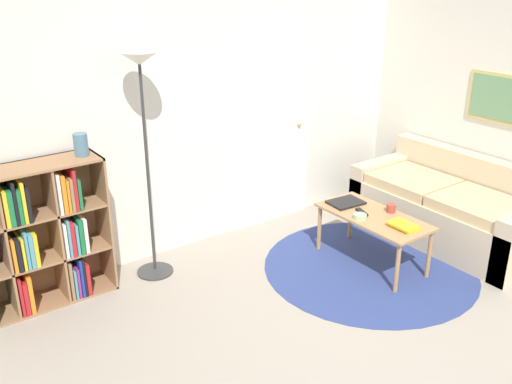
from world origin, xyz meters
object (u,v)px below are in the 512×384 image
Objects in this scene: couch at (451,209)px; coffee_table at (373,221)px; cup at (391,208)px; vase_on_shelf at (81,145)px; bookshelf at (23,243)px; bowl at (360,217)px; floor_lamp at (142,98)px; laptop at (346,202)px.

couch is 1.01m from coffee_table.
vase_on_shelf is at bearing 153.77° from cup.
vase_on_shelf is (0.52, 0.00, 0.66)m from bookshelf.
coffee_table is at bearing -8.22° from bowl.
couch is 15.82× the size of bowl.
bookshelf is at bearing -179.85° from vase_on_shelf.
bookshelf is at bearing 174.29° from floor_lamp.
floor_lamp reaches higher than vase_on_shelf.
cup reaches higher than laptop.
bookshelf reaches higher than bowl.
couch is at bearing -4.81° from bowl.
coffee_table is at bearing 166.87° from cup.
laptop is at bearing 92.58° from coffee_table.
vase_on_shelf is (-1.93, 1.05, 0.72)m from bowl.
floor_lamp is 2.18m from coffee_table.
coffee_table is (1.61, -0.97, -1.10)m from floor_lamp.
bowl reaches higher than laptop.
coffee_table is at bearing 175.69° from couch.
laptop is (-0.01, 0.32, 0.06)m from coffee_table.
floor_lamp reaches higher than bowl.
laptop is at bearing -19.81° from vase_on_shelf.
cup is (2.77, -1.11, -0.05)m from bookshelf.
bowl is 2.32m from vase_on_shelf.
coffee_table is at bearing -31.08° from floor_lamp.
couch is (3.60, -1.14, -0.26)m from bookshelf.
bookshelf is at bearing 162.37° from couch.
bookshelf is 0.84m from vase_on_shelf.
bowl is at bearing -28.45° from vase_on_shelf.
couch is 5.54× the size of laptop.
floor_lamp is at bearing 157.99° from laptop.
bookshelf is 1.16× the size of coffee_table.
bowl is at bearing -113.63° from laptop.
vase_on_shelf reaches higher than laptop.
coffee_table is 0.19m from cup.
couch is at bearing -21.55° from laptop.
bowl is 1.38× the size of cup.
bowl is at bearing -23.11° from bookshelf.
floor_lamp reaches higher than bookshelf.
couch is 1.17m from bowl.
bookshelf is 10.33× the size of bowl.
floor_lamp is at bearing 148.92° from coffee_table.
floor_lamp is 2.28m from cup.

